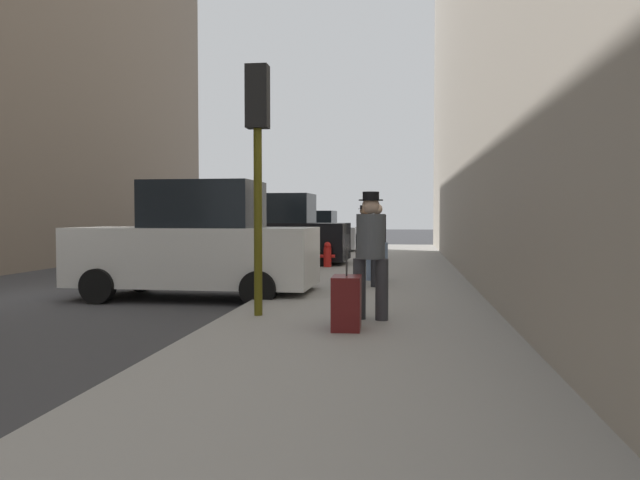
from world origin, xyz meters
The scene contains 12 objects.
ground_plane centered at (0.00, 0.00, 0.00)m, with size 120.00×120.00×0.00m, color #38383A.
sidewalk centered at (6.00, 0.00, 0.07)m, with size 4.00×40.00×0.15m, color gray.
parked_white_van centered at (2.65, 0.23, 1.03)m, with size 4.63×2.12×2.25m.
parked_black_suv centered at (2.65, 7.27, 1.03)m, with size 4.67×2.20×2.25m.
parked_silver_sedan centered at (2.65, 14.11, 0.85)m, with size 4.27×2.19×1.79m.
fire_hydrant centered at (4.45, 6.11, 0.50)m, with size 0.42×0.22×0.70m.
traffic_light centered at (4.50, -2.46, 2.76)m, with size 0.32×0.32×3.60m.
pedestrian_with_beanie centered at (6.13, -2.61, 1.14)m, with size 0.52×0.47×1.78m.
pedestrian_in_tan_coat centered at (5.85, 1.42, 1.10)m, with size 0.53×0.47×1.71m.
pedestrian_in_jeans centered at (5.99, 2.59, 1.10)m, with size 0.53×0.50×1.71m.
pedestrian_with_fedora centered at (5.27, 8.96, 1.14)m, with size 0.51×0.42×1.78m.
rolling_suitcase centered at (5.87, -3.40, 0.49)m, with size 0.38×0.57×1.04m.
Camera 1 is at (6.60, -11.25, 1.60)m, focal length 35.00 mm.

